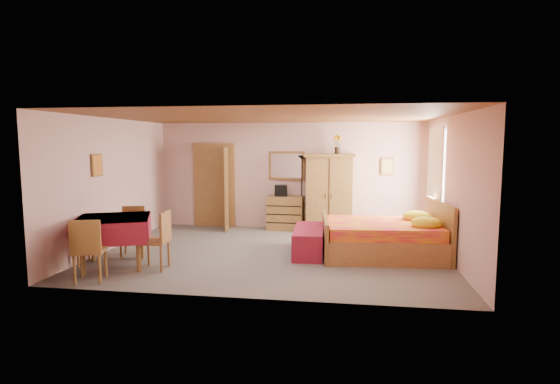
% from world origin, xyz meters
% --- Properties ---
extents(floor, '(6.50, 6.50, 0.00)m').
position_xyz_m(floor, '(0.00, 0.00, 0.00)').
color(floor, slate).
rests_on(floor, ground).
extents(ceiling, '(6.50, 6.50, 0.00)m').
position_xyz_m(ceiling, '(0.00, 0.00, 2.60)').
color(ceiling, brown).
rests_on(ceiling, wall_back).
extents(wall_back, '(6.50, 0.10, 2.60)m').
position_xyz_m(wall_back, '(0.00, 2.50, 1.30)').
color(wall_back, '#D0A097').
rests_on(wall_back, floor).
extents(wall_front, '(6.50, 0.10, 2.60)m').
position_xyz_m(wall_front, '(0.00, -2.50, 1.30)').
color(wall_front, '#D0A097').
rests_on(wall_front, floor).
extents(wall_left, '(0.10, 5.00, 2.60)m').
position_xyz_m(wall_left, '(-3.25, 0.00, 1.30)').
color(wall_left, '#D0A097').
rests_on(wall_left, floor).
extents(wall_right, '(0.10, 5.00, 2.60)m').
position_xyz_m(wall_right, '(3.25, 0.00, 1.30)').
color(wall_right, '#D0A097').
rests_on(wall_right, floor).
extents(doorway, '(1.06, 0.12, 2.15)m').
position_xyz_m(doorway, '(-1.90, 2.47, 1.02)').
color(doorway, '#9E6B35').
rests_on(doorway, floor).
extents(window, '(0.08, 1.40, 1.95)m').
position_xyz_m(window, '(3.21, 1.20, 1.45)').
color(window, white).
rests_on(window, wall_right).
extents(picture_left, '(0.04, 0.32, 0.42)m').
position_xyz_m(picture_left, '(-3.22, -0.60, 1.70)').
color(picture_left, orange).
rests_on(picture_left, wall_left).
extents(picture_back, '(0.30, 0.04, 0.40)m').
position_xyz_m(picture_back, '(2.35, 2.47, 1.55)').
color(picture_back, '#D8BF59').
rests_on(picture_back, wall_back).
extents(chest_of_drawers, '(0.89, 0.47, 0.82)m').
position_xyz_m(chest_of_drawers, '(-0.06, 2.27, 0.41)').
color(chest_of_drawers, olive).
rests_on(chest_of_drawers, floor).
extents(wall_mirror, '(0.90, 0.11, 0.71)m').
position_xyz_m(wall_mirror, '(-0.06, 2.48, 1.55)').
color(wall_mirror, white).
rests_on(wall_mirror, wall_back).
extents(stereo, '(0.30, 0.23, 0.27)m').
position_xyz_m(stereo, '(-0.17, 2.27, 0.96)').
color(stereo, black).
rests_on(stereo, chest_of_drawers).
extents(floor_lamp, '(0.30, 0.30, 1.81)m').
position_xyz_m(floor_lamp, '(0.33, 2.32, 0.91)').
color(floor_lamp, black).
rests_on(floor_lamp, floor).
extents(wardrobe, '(1.21, 0.67, 1.85)m').
position_xyz_m(wardrobe, '(0.99, 2.19, 0.93)').
color(wardrobe, olive).
rests_on(wardrobe, floor).
extents(sunflower_vase, '(0.18, 0.18, 0.45)m').
position_xyz_m(sunflower_vase, '(1.17, 2.21, 2.08)').
color(sunflower_vase, gold).
rests_on(sunflower_vase, wardrobe).
extents(bed, '(2.36, 1.92, 1.03)m').
position_xyz_m(bed, '(2.06, 0.14, 0.52)').
color(bed, '#DE1543').
rests_on(bed, floor).
extents(bench, '(0.60, 1.49, 0.49)m').
position_xyz_m(bench, '(0.69, 0.05, 0.25)').
color(bench, maroon).
rests_on(bench, floor).
extents(dining_table, '(1.52, 1.52, 0.86)m').
position_xyz_m(dining_table, '(-2.53, -1.32, 0.43)').
color(dining_table, maroon).
rests_on(dining_table, floor).
extents(chair_south, '(0.55, 0.55, 0.98)m').
position_xyz_m(chair_south, '(-2.49, -2.10, 0.49)').
color(chair_south, '#A47337').
rests_on(chair_south, floor).
extents(chair_north, '(0.51, 0.51, 0.92)m').
position_xyz_m(chair_north, '(-2.58, -0.59, 0.46)').
color(chair_north, olive).
rests_on(chair_north, floor).
extents(chair_west, '(0.46, 0.46, 0.96)m').
position_xyz_m(chair_west, '(-3.30, -1.30, 0.48)').
color(chair_west, '#AE7A3A').
rests_on(chair_west, floor).
extents(chair_east, '(0.47, 0.47, 0.98)m').
position_xyz_m(chair_east, '(-1.78, -1.37, 0.49)').
color(chair_east, '#905E31').
rests_on(chair_east, floor).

